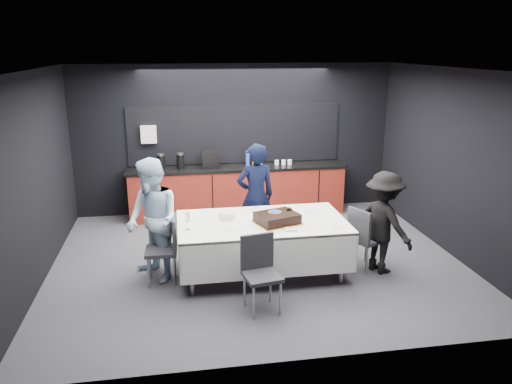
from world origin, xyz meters
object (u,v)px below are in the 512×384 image
at_px(plate_stack, 227,215).
at_px(person_right, 384,223).
at_px(chair_near, 260,267).
at_px(chair_right, 364,234).
at_px(cake_assembly, 277,218).
at_px(champagne_flute, 187,218).
at_px(chair_left, 167,245).
at_px(person_left, 153,221).
at_px(person_center, 256,196).
at_px(party_table, 262,230).

bearing_deg(plate_stack, person_right, -9.89).
bearing_deg(chair_near, chair_right, 26.87).
bearing_deg(cake_assembly, chair_near, -114.54).
distance_m(cake_assembly, champagne_flute, 1.22).
xyz_separation_m(chair_left, chair_near, (1.12, -0.91, 0.00)).
relative_size(chair_right, person_left, 0.55).
xyz_separation_m(cake_assembly, person_center, (-0.12, 1.08, -0.01)).
bearing_deg(champagne_flute, plate_stack, 31.37).
bearing_deg(champagne_flute, person_left, 152.26).
bearing_deg(party_table, champagne_flute, -170.28).
bearing_deg(cake_assembly, plate_stack, 156.77).
distance_m(champagne_flute, person_right, 2.72).
bearing_deg(champagne_flute, chair_left, 157.28).
xyz_separation_m(champagne_flute, person_right, (2.72, -0.04, -0.21)).
distance_m(cake_assembly, chair_left, 1.53).
distance_m(party_table, champagne_flute, 1.08).
bearing_deg(chair_near, cake_assembly, 65.46).
distance_m(chair_right, chair_near, 1.84).
bearing_deg(person_left, cake_assembly, 53.31).
distance_m(chair_left, chair_right, 2.75).
xyz_separation_m(chair_left, person_right, (3.00, -0.16, 0.19)).
bearing_deg(person_left, person_right, 54.66).
bearing_deg(chair_near, person_left, 141.44).
xyz_separation_m(party_table, champagne_flute, (-1.02, -0.18, 0.30)).
bearing_deg(cake_assembly, person_left, 173.58).
distance_m(plate_stack, chair_right, 1.96).
xyz_separation_m(cake_assembly, chair_near, (-0.38, -0.84, -0.32)).
height_order(cake_assembly, plate_stack, cake_assembly).
xyz_separation_m(chair_right, chair_near, (-1.64, -0.83, 0.00)).
distance_m(chair_left, person_right, 3.01).
height_order(plate_stack, champagne_flute, champagne_flute).
relative_size(cake_assembly, chair_left, 0.75).
bearing_deg(chair_left, chair_near, -39.07).
distance_m(champagne_flute, chair_near, 1.21).
bearing_deg(person_right, cake_assembly, 60.83).
height_order(champagne_flute, chair_left, champagne_flute).
distance_m(party_table, chair_near, 0.99).
height_order(chair_right, person_left, person_left).
xyz_separation_m(plate_stack, chair_near, (0.28, -1.12, -0.30)).
distance_m(cake_assembly, person_center, 1.08).
bearing_deg(chair_left, champagne_flute, -22.72).
bearing_deg(plate_stack, person_center, 55.57).
distance_m(plate_stack, person_left, 1.01).
relative_size(champagne_flute, chair_near, 0.24).
relative_size(champagne_flute, person_right, 0.15).
xyz_separation_m(cake_assembly, person_left, (-1.67, 0.19, -0.00)).
bearing_deg(person_right, champagne_flute, 63.53).
relative_size(person_left, person_right, 1.16).
bearing_deg(person_right, chair_near, 85.95).
relative_size(champagne_flute, chair_right, 0.24).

